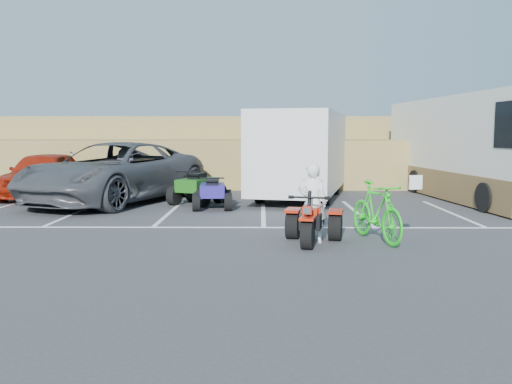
{
  "coord_description": "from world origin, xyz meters",
  "views": [
    {
      "loc": [
        -0.06,
        -10.58,
        2.27
      ],
      "look_at": [
        -0.18,
        1.2,
        1.0
      ],
      "focal_mm": 38.0,
      "sensor_mm": 36.0,
      "label": 1
    }
  ],
  "objects_px": {
    "red_car": "(44,174)",
    "cargo_trailer": "(301,152)",
    "rider": "(312,203)",
    "quad_atv_green": "(198,204)",
    "rv_motorhome": "(470,155)",
    "quad_atv_blue": "(213,209)",
    "grey_pickup": "(114,172)",
    "red_trike_atv": "(311,244)",
    "green_dirt_bike": "(376,212)"
  },
  "relations": [
    {
      "from": "cargo_trailer",
      "to": "rv_motorhome",
      "type": "relative_size",
      "value": 0.69
    },
    {
      "from": "red_trike_atv",
      "to": "quad_atv_blue",
      "type": "distance_m",
      "value": 5.81
    },
    {
      "from": "rider",
      "to": "quad_atv_green",
      "type": "distance_m",
      "value": 7.0
    },
    {
      "from": "cargo_trailer",
      "to": "quad_atv_blue",
      "type": "xyz_separation_m",
      "value": [
        -2.86,
        -2.68,
        -1.63
      ]
    },
    {
      "from": "rider",
      "to": "rv_motorhome",
      "type": "xyz_separation_m",
      "value": [
        6.27,
        7.87,
        0.68
      ]
    },
    {
      "from": "red_trike_atv",
      "to": "rv_motorhome",
      "type": "bearing_deg",
      "value": 64.41
    },
    {
      "from": "red_car",
      "to": "quad_atv_blue",
      "type": "height_order",
      "value": "red_car"
    },
    {
      "from": "grey_pickup",
      "to": "green_dirt_bike",
      "type": "bearing_deg",
      "value": -19.64
    },
    {
      "from": "red_car",
      "to": "cargo_trailer",
      "type": "height_order",
      "value": "cargo_trailer"
    },
    {
      "from": "quad_atv_green",
      "to": "rider",
      "type": "bearing_deg",
      "value": -40.01
    },
    {
      "from": "green_dirt_bike",
      "to": "quad_atv_green",
      "type": "height_order",
      "value": "green_dirt_bike"
    },
    {
      "from": "red_trike_atv",
      "to": "green_dirt_bike",
      "type": "bearing_deg",
      "value": 24.78
    },
    {
      "from": "red_trike_atv",
      "to": "cargo_trailer",
      "type": "xyz_separation_m",
      "value": [
        0.35,
        7.92,
        1.63
      ]
    },
    {
      "from": "quad_atv_blue",
      "to": "cargo_trailer",
      "type": "bearing_deg",
      "value": 38.45
    },
    {
      "from": "rv_motorhome",
      "to": "grey_pickup",
      "type": "bearing_deg",
      "value": -179.75
    },
    {
      "from": "red_trike_atv",
      "to": "quad_atv_green",
      "type": "distance_m",
      "value": 7.07
    },
    {
      "from": "green_dirt_bike",
      "to": "cargo_trailer",
      "type": "bearing_deg",
      "value": 81.03
    },
    {
      "from": "rv_motorhome",
      "to": "quad_atv_blue",
      "type": "height_order",
      "value": "rv_motorhome"
    },
    {
      "from": "rider",
      "to": "rv_motorhome",
      "type": "relative_size",
      "value": 0.17
    },
    {
      "from": "quad_atv_blue",
      "to": "quad_atv_green",
      "type": "bearing_deg",
      "value": 113.21
    },
    {
      "from": "rider",
      "to": "quad_atv_blue",
      "type": "xyz_separation_m",
      "value": [
        -2.55,
        5.09,
        -0.84
      ]
    },
    {
      "from": "rider",
      "to": "rv_motorhome",
      "type": "height_order",
      "value": "rv_motorhome"
    },
    {
      "from": "rv_motorhome",
      "to": "quad_atv_blue",
      "type": "xyz_separation_m",
      "value": [
        -8.82,
        -2.78,
        -1.51
      ]
    },
    {
      "from": "quad_atv_green",
      "to": "green_dirt_bike",
      "type": "bearing_deg",
      "value": -30.17
    },
    {
      "from": "red_trike_atv",
      "to": "grey_pickup",
      "type": "xyz_separation_m",
      "value": [
        -5.89,
        6.75,
        1.0
      ]
    },
    {
      "from": "cargo_trailer",
      "to": "rv_motorhome",
      "type": "height_order",
      "value": "rv_motorhome"
    },
    {
      "from": "red_trike_atv",
      "to": "cargo_trailer",
      "type": "bearing_deg",
      "value": 100.07
    },
    {
      "from": "grey_pickup",
      "to": "rv_motorhome",
      "type": "distance_m",
      "value": 12.27
    },
    {
      "from": "red_trike_atv",
      "to": "red_car",
      "type": "height_order",
      "value": "red_car"
    },
    {
      "from": "green_dirt_bike",
      "to": "quad_atv_blue",
      "type": "relative_size",
      "value": 1.36
    },
    {
      "from": "cargo_trailer",
      "to": "quad_atv_blue",
      "type": "distance_m",
      "value": 4.24
    },
    {
      "from": "red_trike_atv",
      "to": "grey_pickup",
      "type": "distance_m",
      "value": 9.02
    },
    {
      "from": "cargo_trailer",
      "to": "rv_motorhome",
      "type": "xyz_separation_m",
      "value": [
        5.96,
        0.1,
        -0.11
      ]
    },
    {
      "from": "green_dirt_bike",
      "to": "rider",
      "type": "bearing_deg",
      "value": 169.67
    },
    {
      "from": "grey_pickup",
      "to": "quad_atv_green",
      "type": "height_order",
      "value": "grey_pickup"
    },
    {
      "from": "green_dirt_bike",
      "to": "rv_motorhome",
      "type": "height_order",
      "value": "rv_motorhome"
    },
    {
      "from": "rv_motorhome",
      "to": "green_dirt_bike",
      "type": "bearing_deg",
      "value": -128.11
    },
    {
      "from": "red_trike_atv",
      "to": "green_dirt_bike",
      "type": "height_order",
      "value": "green_dirt_bike"
    },
    {
      "from": "rider",
      "to": "grey_pickup",
      "type": "distance_m",
      "value": 8.88
    },
    {
      "from": "cargo_trailer",
      "to": "quad_atv_blue",
      "type": "bearing_deg",
      "value": -123.83
    },
    {
      "from": "rv_motorhome",
      "to": "quad_atv_green",
      "type": "height_order",
      "value": "rv_motorhome"
    },
    {
      "from": "red_trike_atv",
      "to": "red_car",
      "type": "distance_m",
      "value": 12.12
    },
    {
      "from": "red_trike_atv",
      "to": "quad_atv_green",
      "type": "bearing_deg",
      "value": 128.62
    },
    {
      "from": "rider",
      "to": "red_car",
      "type": "xyz_separation_m",
      "value": [
        -8.87,
        8.11,
        -0.01
      ]
    },
    {
      "from": "grey_pickup",
      "to": "rv_motorhome",
      "type": "relative_size",
      "value": 0.73
    },
    {
      "from": "red_car",
      "to": "quad_atv_blue",
      "type": "distance_m",
      "value": 7.05
    },
    {
      "from": "red_trike_atv",
      "to": "green_dirt_bike",
      "type": "xyz_separation_m",
      "value": [
        1.4,
        0.3,
        0.63
      ]
    },
    {
      "from": "quad_atv_green",
      "to": "red_car",
      "type": "bearing_deg",
      "value": -175.13
    },
    {
      "from": "rider",
      "to": "quad_atv_blue",
      "type": "distance_m",
      "value": 5.76
    },
    {
      "from": "red_trike_atv",
      "to": "green_dirt_bike",
      "type": "distance_m",
      "value": 1.57
    }
  ]
}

